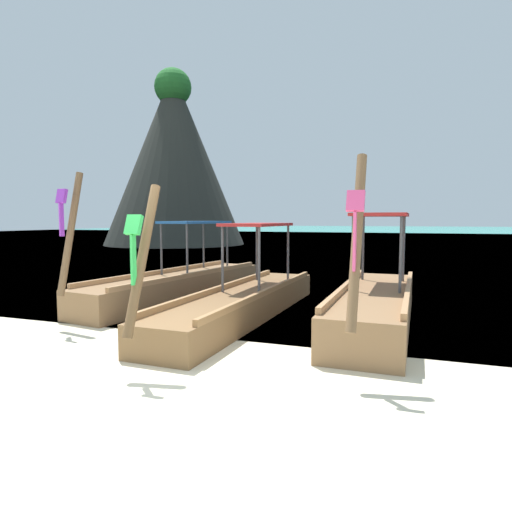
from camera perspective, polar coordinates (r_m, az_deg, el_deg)
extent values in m
plane|color=beige|center=(5.65, -13.31, -14.81)|extent=(120.00, 120.00, 0.00)
plane|color=#2DB29E|center=(66.30, 17.03, 2.95)|extent=(120.00, 120.00, 0.00)
cube|color=olive|center=(10.52, -10.05, -4.00)|extent=(1.91, 5.85, 0.58)
cube|color=#AF7F52|center=(10.78, -12.15, -2.00)|extent=(0.86, 5.25, 0.10)
cube|color=#AF7F52|center=(10.18, -7.87, -2.34)|extent=(0.86, 5.25, 0.10)
cylinder|color=brown|center=(8.27, -22.99, 2.72)|extent=(0.21, 0.61, 2.15)
cube|color=purple|center=(8.19, -23.94, 7.13)|extent=(0.21, 0.14, 0.25)
cube|color=purple|center=(8.16, -23.95, 4.32)|extent=(0.04, 0.08, 0.56)
cylinder|color=#4C4C51|center=(10.55, -12.21, 0.85)|extent=(0.06, 0.06, 1.20)
cylinder|color=#4C4C51|center=(10.08, -8.94, 0.73)|extent=(0.06, 0.06, 1.20)
cylinder|color=#4C4C51|center=(11.91, -6.84, 1.37)|extent=(0.06, 0.06, 1.20)
cylinder|color=#4C4C51|center=(11.50, -3.77, 1.27)|extent=(0.06, 0.06, 1.20)
cube|color=#235BA3|center=(10.97, -7.84, 4.36)|extent=(1.19, 2.04, 0.06)
cube|color=brown|center=(8.49, -1.61, -6.32)|extent=(1.24, 6.10, 0.49)
cube|color=#9F7246|center=(8.64, -4.64, -4.15)|extent=(0.24, 5.58, 0.10)
cube|color=#9F7246|center=(8.26, 1.56, -4.55)|extent=(0.24, 5.58, 0.10)
cylinder|color=brown|center=(5.54, -14.60, -0.38)|extent=(0.14, 0.76, 1.85)
cube|color=green|center=(5.40, -15.62, 3.93)|extent=(0.20, 0.14, 0.25)
cube|color=green|center=(5.41, -15.65, -0.52)|extent=(0.03, 0.08, 0.60)
cylinder|color=#4C4C51|center=(8.38, -4.38, -0.46)|extent=(0.05, 0.05, 1.25)
cylinder|color=#4C4C51|center=(8.09, 0.40, -0.63)|extent=(0.05, 0.05, 1.25)
cylinder|color=#4C4C51|center=(10.05, 0.11, 0.43)|extent=(0.05, 0.05, 1.25)
cylinder|color=#4C4C51|center=(9.81, 4.18, 0.30)|extent=(0.05, 0.05, 1.25)
cube|color=#AD2323|center=(9.04, 0.24, 4.11)|extent=(0.97, 2.05, 0.06)
cube|color=olive|center=(8.12, 15.29, -6.53)|extent=(1.22, 5.08, 0.62)
cube|color=#AF7F52|center=(8.12, 11.58, -3.87)|extent=(0.14, 4.66, 0.10)
cube|color=#AF7F52|center=(8.03, 19.15, -4.14)|extent=(0.14, 4.66, 0.10)
cylinder|color=brown|center=(5.25, 12.95, 2.04)|extent=(0.13, 0.83, 2.08)
cube|color=#F24C8C|center=(5.09, 12.82, 7.00)|extent=(0.20, 0.14, 0.25)
cube|color=#F24C8C|center=(5.08, 12.69, 1.85)|extent=(0.03, 0.08, 0.67)
cylinder|color=#4C4C51|center=(7.91, 12.46, 0.31)|extent=(0.05, 0.05, 1.31)
cylinder|color=#4C4C51|center=(7.84, 18.29, 0.15)|extent=(0.05, 0.05, 1.31)
cylinder|color=#4C4C51|center=(9.41, 13.73, 0.99)|extent=(0.05, 0.05, 1.31)
cylinder|color=#4C4C51|center=(9.36, 18.63, 0.85)|extent=(0.05, 0.05, 1.31)
cube|color=#AD2323|center=(8.60, 15.91, 5.18)|extent=(1.00, 1.73, 0.06)
cone|color=#2D302B|center=(34.19, -10.60, 12.34)|extent=(10.44, 10.44, 12.85)
cone|color=#32352F|center=(36.98, -15.24, 4.97)|extent=(4.11, 4.11, 4.22)
sphere|color=#236B28|center=(35.27, -10.74, 20.77)|extent=(2.73, 2.73, 2.73)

